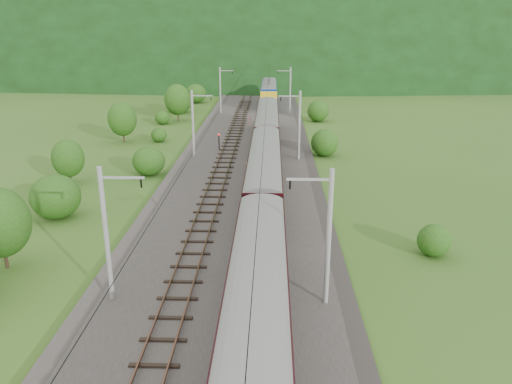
{
  "coord_description": "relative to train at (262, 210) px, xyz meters",
  "views": [
    {
      "loc": [
        2.99,
        -25.32,
        15.54
      ],
      "look_at": [
        1.78,
        12.88,
        2.6
      ],
      "focal_mm": 35.0,
      "sensor_mm": 36.0,
      "label": 1
    }
  ],
  "objects": [
    {
      "name": "vegetation_right",
      "position": [
        8.23,
        24.59,
        -2.14
      ],
      "size": [
        7.75,
        97.82,
        3.2
      ],
      "color": "#244713",
      "rests_on": "ground"
    },
    {
      "name": "ground",
      "position": [
        -2.4,
        -6.38,
        -3.54
      ],
      "size": [
        600.0,
        600.0,
        0.0
      ],
      "primitive_type": "plane",
      "color": "#2A541A",
      "rests_on": "ground"
    },
    {
      "name": "mountain_main",
      "position": [
        -2.4,
        253.62,
        -3.54
      ],
      "size": [
        504.0,
        360.0,
        244.0
      ],
      "primitive_type": "ellipsoid",
      "color": "black",
      "rests_on": "ground"
    },
    {
      "name": "track_left",
      "position": [
        -4.8,
        3.62,
        -3.17
      ],
      "size": [
        2.4,
        220.0,
        0.27
      ],
      "color": "brown",
      "rests_on": "railbed"
    },
    {
      "name": "train",
      "position": [
        0.0,
        0.0,
        0.0
      ],
      "size": [
        2.99,
        144.15,
        5.2
      ],
      "color": "black",
      "rests_on": "ground"
    },
    {
      "name": "track_right",
      "position": [
        -0.0,
        3.62,
        -3.17
      ],
      "size": [
        2.4,
        220.0,
        0.27
      ],
      "color": "brown",
      "rests_on": "railbed"
    },
    {
      "name": "catenary_left",
      "position": [
        -8.52,
        25.62,
        0.96
      ],
      "size": [
        2.54,
        192.28,
        8.0
      ],
      "color": "gray",
      "rests_on": "railbed"
    },
    {
      "name": "railbed",
      "position": [
        -2.4,
        3.62,
        -3.39
      ],
      "size": [
        14.0,
        220.0,
        0.3
      ],
      "primitive_type": "cube",
      "color": "#38332D",
      "rests_on": "ground"
    },
    {
      "name": "mountain_ridge",
      "position": [
        -122.4,
        293.62,
        -3.54
      ],
      "size": [
        336.0,
        280.0,
        132.0
      ],
      "primitive_type": "ellipsoid",
      "color": "black",
      "rests_on": "ground"
    },
    {
      "name": "signal",
      "position": [
        -6.07,
        29.98,
        -2.03
      ],
      "size": [
        0.23,
        0.23,
        2.06
      ],
      "color": "black",
      "rests_on": "railbed"
    },
    {
      "name": "overhead_wires",
      "position": [
        -2.4,
        3.62,
        3.56
      ],
      "size": [
        4.83,
        198.0,
        0.03
      ],
      "color": "black",
      "rests_on": "ground"
    },
    {
      "name": "vegetation_left",
      "position": [
        -16.9,
        13.07,
        -0.85
      ],
      "size": [
        10.87,
        146.03,
        7.08
      ],
      "color": "#244713",
      "rests_on": "ground"
    },
    {
      "name": "hazard_post_near",
      "position": [
        -2.9,
        45.94,
        -2.39
      ],
      "size": [
        0.18,
        0.18,
        1.7
      ],
      "primitive_type": "cylinder",
      "color": "red",
      "rests_on": "railbed"
    },
    {
      "name": "hazard_post_far",
      "position": [
        -1.89,
        17.94,
        -2.4
      ],
      "size": [
        0.18,
        0.18,
        1.68
      ],
      "primitive_type": "cylinder",
      "color": "red",
      "rests_on": "railbed"
    },
    {
      "name": "catenary_right",
      "position": [
        3.72,
        25.62,
        0.96
      ],
      "size": [
        2.54,
        192.28,
        8.0
      ],
      "color": "gray",
      "rests_on": "railbed"
    }
  ]
}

